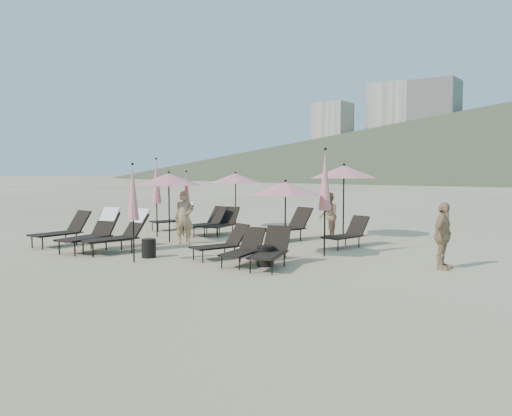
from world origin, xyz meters
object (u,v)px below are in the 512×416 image
Objects in this scene: lounger_4 at (244,248)px; beachgoer_a at (184,218)px; beachgoer_b at (328,215)px; lounger_10 at (347,233)px; lounger_6 at (176,217)px; umbrella_closed_3 at (187,192)px; beachgoer_c at (443,236)px; umbrella_closed_0 at (133,193)px; lounger_1 at (94,231)px; lounger_9 at (288,225)px; lounger_2 at (121,232)px; lounger_0 at (63,230)px; umbrella_open_2 at (235,178)px; lounger_7 at (206,222)px; lounger_3 at (222,243)px; side_table_1 at (265,256)px; lounger_8 at (222,222)px; side_table_0 at (149,248)px; umbrella_closed_2 at (156,182)px; umbrella_open_1 at (285,189)px; lounger_5 at (271,249)px; umbrella_closed_1 at (325,181)px; umbrella_open_3 at (344,172)px; umbrella_open_0 at (169,179)px.

lounger_4 is 0.94× the size of beachgoer_a.
lounger_10 is at bearing 8.45° from beachgoer_b.
umbrella_closed_3 is at bearing -21.59° from lounger_6.
beachgoer_a is at bearing 98.30° from beachgoer_c.
lounger_6 is 0.73× the size of umbrella_closed_0.
lounger_1 is 3.10m from umbrella_closed_3.
lounger_9 is 5.79m from beachgoer_c.
lounger_9 is (2.44, 4.75, -0.07)m from lounger_2.
beachgoer_a reaches higher than lounger_2.
lounger_2 is at bearing 177.42° from lounger_4.
lounger_4 is at bearing 6.73° from lounger_0.
umbrella_closed_3 reaches higher than umbrella_open_2.
lounger_6 reaches higher than lounger_7.
side_table_1 is (1.50, -0.18, -0.17)m from lounger_3.
umbrella_open_2 is (-1.26, 6.59, 1.43)m from lounger_2.
lounger_8 is at bearing -103.69° from beachgoer_b.
umbrella_open_2 reaches higher than lounger_0.
lounger_8 is 3.76m from beachgoer_b.
lounger_3 is 0.97× the size of lounger_10.
side_table_0 is at bearing -33.25° from lounger_6.
lounger_0 is 1.15× the size of beachgoer_b.
lounger_4 is 6.20m from umbrella_closed_2.
umbrella_open_1 is (6.62, 2.17, 1.32)m from lounger_0.
umbrella_closed_3 is (-4.11, 0.58, -0.21)m from umbrella_open_1.
lounger_4 is 4.43m from lounger_9.
lounger_1 is 7.50m from beachgoer_b.
lounger_10 is at bearing -11.46° from lounger_8.
lounger_9 is 4.51m from side_table_1.
beachgoer_a is (3.08, -2.61, 0.32)m from lounger_6.
lounger_5 is (0.76, 0.03, 0.03)m from lounger_4.
umbrella_closed_0 reaches higher than lounger_1.
lounger_1 is at bearing -152.19° from umbrella_closed_1.
beachgoer_c is (8.61, -1.47, 0.30)m from lounger_7.
lounger_3 is at bearing -38.93° from beachgoer_b.
lounger_9 is 3.36m from beachgoer_a.
umbrella_open_3 is 1.54× the size of beachgoer_a.
lounger_2 is at bearing -97.79° from lounger_8.
lounger_2 is at bearing -59.46° from umbrella_closed_2.
umbrella_open_3 is 1.03× the size of umbrella_closed_0.
beachgoer_c is (7.89, 2.81, 0.20)m from lounger_2.
lounger_4 is 5.53m from beachgoer_b.
side_table_1 is 4.09m from beachgoer_c.
side_table_0 is (2.04, -4.43, -0.22)m from lounger_7.
lounger_1 is 8.24m from umbrella_open_3.
lounger_4 is (6.34, 0.81, -0.08)m from lounger_0.
umbrella_open_1 is at bearing 46.79° from umbrella_closed_0.
beachgoer_b is (5.99, 1.24, 0.27)m from lounger_6.
umbrella_open_0 is at bearing 142.42° from beachgoer_a.
lounger_7 is 3.19m from lounger_9.
umbrella_open_3 is (0.58, 5.63, 1.83)m from lounger_3.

